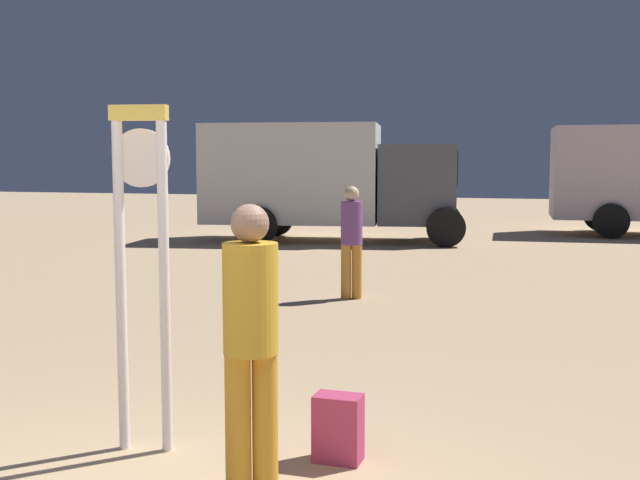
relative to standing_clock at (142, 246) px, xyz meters
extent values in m
cylinder|color=white|center=(-0.15, -0.03, -0.28)|extent=(0.07, 0.07, 2.21)
cylinder|color=white|center=(0.15, 0.02, -0.28)|extent=(0.07, 0.07, 2.21)
cube|color=#FBD051|center=(0.00, -0.01, 0.87)|extent=(0.39, 0.14, 0.10)
cylinder|color=white|center=(0.00, 0.02, 0.58)|extent=(0.39, 0.10, 0.38)
cube|color=black|center=(-0.01, 0.05, 0.58)|extent=(0.04, 0.02, 0.09)
cube|color=black|center=(-0.01, 0.05, 0.58)|extent=(0.14, 0.04, 0.07)
cylinder|color=orange|center=(1.00, -0.33, -0.98)|extent=(0.15, 0.15, 0.82)
cylinder|color=orange|center=(0.86, -0.42, -0.98)|extent=(0.15, 0.15, 0.82)
cylinder|color=gold|center=(0.93, -0.37, -0.24)|extent=(0.33, 0.33, 0.65)
sphere|color=#946D56|center=(0.93, -0.37, 0.20)|extent=(0.23, 0.23, 0.23)
cube|color=#B8375F|center=(1.30, 0.18, -1.17)|extent=(0.31, 0.20, 0.44)
cube|color=#AF246E|center=(1.30, 0.30, -1.23)|extent=(0.21, 0.04, 0.19)
cylinder|color=orange|center=(-0.13, 6.06, -1.00)|extent=(0.15, 0.15, 0.78)
cylinder|color=orange|center=(-0.27, 6.02, -1.00)|extent=(0.15, 0.15, 0.78)
cylinder|color=#764588|center=(-0.20, 6.04, -0.30)|extent=(0.31, 0.31, 0.61)
sphere|color=#D5B48F|center=(-0.20, 6.04, 0.11)|extent=(0.21, 0.21, 0.21)
cube|color=silver|center=(-3.80, 13.68, 0.27)|extent=(4.57, 2.80, 2.42)
cube|color=#4E525C|center=(-0.75, 14.20, 0.02)|extent=(2.13, 2.29, 1.91)
cube|color=black|center=(0.15, 14.35, 0.40)|extent=(0.31, 1.67, 0.84)
cylinder|color=black|center=(0.10, 13.25, -0.94)|extent=(0.93, 0.40, 0.90)
cylinder|color=black|center=(-0.27, 15.37, -0.94)|extent=(0.93, 0.40, 0.90)
cylinder|color=black|center=(-4.24, 12.51, -0.94)|extent=(0.93, 0.40, 0.90)
cylinder|color=black|center=(-4.60, 14.63, -0.94)|extent=(0.93, 0.40, 0.90)
cube|color=silver|center=(4.56, 17.74, 0.28)|extent=(4.62, 2.62, 2.44)
cylinder|color=black|center=(3.83, 16.51, -0.94)|extent=(0.92, 0.32, 0.90)
cylinder|color=black|center=(3.66, 18.85, -0.94)|extent=(0.92, 0.32, 0.90)
camera|label=1|loc=(2.65, -4.49, 0.55)|focal=43.42mm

